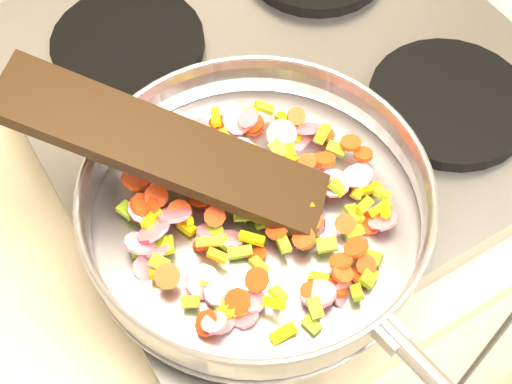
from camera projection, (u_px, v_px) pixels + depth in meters
cooktop at (283, 87)px, 0.88m from camera, size 0.60×0.60×0.04m
grate_fl at (243, 208)px, 0.75m from camera, size 0.19×0.19×0.02m
grate_fr at (449, 102)px, 0.83m from camera, size 0.19×0.19×0.02m
grate_bl at (128, 43)px, 0.88m from camera, size 0.19×0.19×0.02m
saute_pan at (257, 204)px, 0.71m from camera, size 0.39×0.56×0.06m
vegetable_heap at (251, 204)px, 0.72m from camera, size 0.28×0.29×0.05m
wooden_spatula at (166, 148)px, 0.69m from camera, size 0.28×0.28×0.12m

